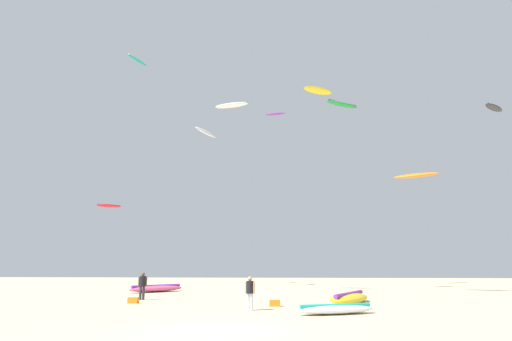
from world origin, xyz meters
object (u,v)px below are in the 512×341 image
at_px(kite_aloft_1, 231,105).
at_px(kite_aloft_3, 416,175).
at_px(kite_aloft_8, 109,206).
at_px(person_midground, 143,284).
at_px(cooler_box, 133,300).
at_px(kite_aloft_0, 275,114).
at_px(kite_aloft_5, 206,132).
at_px(kite_aloft_6, 137,60).
at_px(kite_aloft_4, 318,91).
at_px(person_foreground, 250,290).
at_px(kite_grounded_mid, 349,298).
at_px(gear_bag, 275,303).
at_px(kite_grounded_far, 336,309).
at_px(kite_aloft_2, 342,104).
at_px(kite_aloft_7, 494,108).
at_px(kite_grounded_near, 156,288).

distance_m(kite_aloft_1, kite_aloft_3, 16.87).
bearing_deg(kite_aloft_3, kite_aloft_8, 157.33).
xyz_separation_m(person_midground, kite_aloft_8, (-12.17, 21.22, 8.14)).
distance_m(cooler_box, kite_aloft_0, 33.87).
bearing_deg(cooler_box, kite_aloft_5, 89.10).
distance_m(kite_aloft_1, kite_aloft_6, 18.19).
bearing_deg(kite_aloft_0, kite_aloft_3, -52.16).
relative_size(kite_aloft_0, kite_aloft_6, 0.86).
relative_size(kite_aloft_4, kite_aloft_6, 1.02).
bearing_deg(kite_aloft_1, kite_aloft_0, 76.88).
distance_m(kite_aloft_4, kite_aloft_6, 22.65).
relative_size(cooler_box, kite_aloft_0, 0.21).
bearing_deg(person_foreground, kite_grounded_mid, -36.84).
distance_m(person_midground, gear_bag, 9.15).
bearing_deg(person_midground, person_foreground, 32.45).
relative_size(kite_grounded_far, kite_aloft_0, 1.42).
xyz_separation_m(kite_grounded_mid, kite_aloft_3, (7.39, 9.52, 9.07)).
xyz_separation_m(kite_aloft_2, kite_aloft_7, (9.31, -14.13, -6.44)).
bearing_deg(kite_grounded_near, person_midground, -79.15).
bearing_deg(kite_aloft_2, kite_aloft_3, -69.60).
distance_m(kite_aloft_3, kite_aloft_5, 21.85).
distance_m(kite_grounded_near, kite_aloft_3, 23.23).
distance_m(kite_aloft_2, kite_aloft_8, 30.32).
bearing_deg(kite_grounded_near, kite_grounded_mid, -33.45).
bearing_deg(kite_aloft_3, kite_grounded_far, -120.79).
height_order(kite_aloft_0, kite_aloft_3, kite_aloft_0).
bearing_deg(kite_aloft_2, gear_bag, -108.61).
bearing_deg(kite_aloft_0, kite_grounded_far, -84.09).
bearing_deg(kite_aloft_8, kite_grounded_near, -51.92).
distance_m(kite_grounded_near, kite_aloft_2, 28.77).
distance_m(kite_grounded_mid, cooler_box, 12.21).
xyz_separation_m(kite_grounded_mid, kite_aloft_6, (-20.62, 18.29, 25.45)).
bearing_deg(gear_bag, kite_aloft_6, 129.28).
relative_size(gear_bag, kite_aloft_3, 0.15).
bearing_deg(kite_aloft_3, kite_grounded_near, -179.25).
distance_m(kite_grounded_mid, kite_aloft_0, 32.72).
height_order(kite_aloft_0, kite_aloft_4, kite_aloft_0).
relative_size(person_foreground, kite_grounded_near, 0.34).
bearing_deg(cooler_box, kite_aloft_8, 117.97).
xyz_separation_m(cooler_box, kite_aloft_5, (0.28, 17.78, 16.00)).
bearing_deg(kite_aloft_4, kite_aloft_0, 108.60).
xyz_separation_m(person_midground, kite_aloft_1, (4.41, 7.68, 15.03)).
bearing_deg(kite_aloft_2, kite_grounded_mid, -99.31).
height_order(cooler_box, kite_aloft_8, kite_aloft_8).
bearing_deg(kite_aloft_5, person_midground, -92.30).
bearing_deg(cooler_box, person_foreground, -25.56).
relative_size(kite_grounded_mid, kite_aloft_8, 1.84).
relative_size(person_foreground, kite_aloft_6, 0.50).
height_order(kite_aloft_2, kite_aloft_4, kite_aloft_2).
bearing_deg(kite_grounded_near, gear_bag, -48.43).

